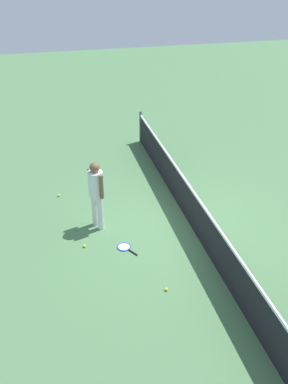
{
  "coord_description": "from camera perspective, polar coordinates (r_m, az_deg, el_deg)",
  "views": [
    {
      "loc": [
        7.95,
        -3.1,
        5.83
      ],
      "look_at": [
        -0.18,
        -1.08,
        0.9
      ],
      "focal_mm": 39.41,
      "sensor_mm": 36.0,
      "label": 1
    }
  ],
  "objects": [
    {
      "name": "tennis_ball_near_player",
      "position": [
        8.43,
        3.03,
        -13.02
      ],
      "size": [
        0.07,
        0.07,
        0.07
      ],
      "primitive_type": "sphere",
      "color": "#C6E033",
      "rests_on": "ground_plane"
    },
    {
      "name": "tennis_ball_midcourt",
      "position": [
        9.55,
        -8.07,
        -7.25
      ],
      "size": [
        0.07,
        0.07,
        0.07
      ],
      "primitive_type": "sphere",
      "color": "#C6E033",
      "rests_on": "ground_plane"
    },
    {
      "name": "ground_plane",
      "position": [
        10.33,
        6.08,
        -4.05
      ],
      "size": [
        40.0,
        40.0,
        0.0
      ],
      "primitive_type": "plane",
      "color": "#4C7A4C"
    },
    {
      "name": "tennis_racket_near_player",
      "position": [
        9.46,
        -2.62,
        -7.49
      ],
      "size": [
        0.59,
        0.45,
        0.03
      ],
      "color": "blue",
      "rests_on": "ground_plane"
    },
    {
      "name": "court_net",
      "position": [
        10.06,
        6.24,
        -1.7
      ],
      "size": [
        10.09,
        0.09,
        1.07
      ],
      "color": "#4C4C51",
      "rests_on": "ground_plane"
    },
    {
      "name": "player_near_side",
      "position": [
        9.64,
        -6.5,
        0.29
      ],
      "size": [
        0.5,
        0.46,
        1.7
      ],
      "color": "white",
      "rests_on": "ground_plane"
    },
    {
      "name": "tennis_ball_by_net",
      "position": [
        11.5,
        -11.46,
        -0.46
      ],
      "size": [
        0.07,
        0.07,
        0.07
      ],
      "primitive_type": "sphere",
      "color": "#C6E033",
      "rests_on": "ground_plane"
    }
  ]
}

